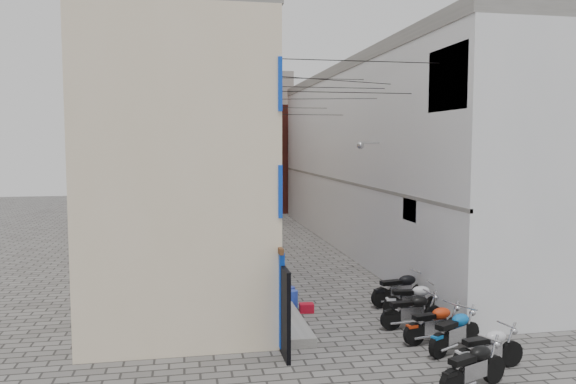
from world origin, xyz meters
TOP-DOWN VIEW (x-y plane):
  - ground at (0.00, 0.00)m, footprint 90.00×90.00m
  - plinth at (-2.05, 13.00)m, footprint 0.90×26.00m
  - building_left at (-4.98, 12.95)m, footprint 5.10×27.00m
  - building_right at (5.00, 13.00)m, footprint 5.94×26.00m
  - building_far_brick_left at (-2.00, 28.00)m, footprint 6.00×6.00m
  - building_far_brick_right at (3.00, 30.00)m, footprint 5.00×6.00m
  - building_far_concrete at (0.00, 34.00)m, footprint 8.00×5.00m
  - far_shopfront at (0.00, 25.20)m, footprint 2.00×0.30m
  - overhead_wires at (0.00, 7.64)m, footprint 5.80×13.02m
  - motorcycle_a at (1.04, -3.00)m, footprint 2.04×1.32m
  - motorcycle_b at (1.90, -2.10)m, footprint 2.01×0.96m
  - motorcycle_c at (1.71, -0.88)m, footprint 2.02×1.48m
  - motorcycle_d at (1.51, -0.15)m, footprint 1.98×1.00m
  - motorcycle_e at (1.38, 1.00)m, footprint 1.95×0.75m
  - motorcycle_f at (1.90, 2.08)m, footprint 1.96×0.79m
  - motorcycle_g at (1.90, 3.12)m, footprint 2.15×0.97m
  - person_a at (-1.70, 4.76)m, footprint 0.45×0.59m
  - person_b at (-1.70, 6.10)m, footprint 0.87×0.96m
  - water_jug_near at (-1.55, 3.55)m, footprint 0.37×0.37m
  - water_jug_far at (-1.55, 4.01)m, footprint 0.38×0.38m
  - red_crate at (-1.22, 3.00)m, footprint 0.46×0.36m

SIDE VIEW (x-z plane):
  - ground at x=0.00m, z-range 0.00..0.00m
  - plinth at x=-2.05m, z-range 0.00..0.25m
  - red_crate at x=-1.22m, z-range 0.00..0.27m
  - water_jug_near at x=-1.55m, z-range 0.00..0.55m
  - water_jug_far at x=-1.55m, z-range 0.00..0.55m
  - motorcycle_d at x=1.51m, z-range 0.00..1.10m
  - motorcycle_e at x=1.38m, z-range 0.00..1.10m
  - motorcycle_f at x=1.90m, z-range 0.00..1.11m
  - motorcycle_b at x=1.90m, z-range 0.00..1.12m
  - motorcycle_a at x=1.04m, z-range 0.00..1.13m
  - motorcycle_c at x=1.71m, z-range 0.00..1.13m
  - motorcycle_g at x=1.90m, z-range 0.00..1.20m
  - person_a at x=-1.70m, z-range 0.25..1.70m
  - person_b at x=-1.70m, z-range 0.25..1.84m
  - far_shopfront at x=0.00m, z-range 0.00..2.40m
  - building_far_brick_right at x=3.00m, z-range 0.00..8.00m
  - building_left at x=-4.98m, z-range 0.00..9.00m
  - building_right at x=5.00m, z-range 0.01..9.01m
  - building_far_brick_left at x=-2.00m, z-range 0.00..10.00m
  - building_far_concrete at x=0.00m, z-range 0.00..11.00m
  - overhead_wires at x=0.00m, z-range 6.46..7.79m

